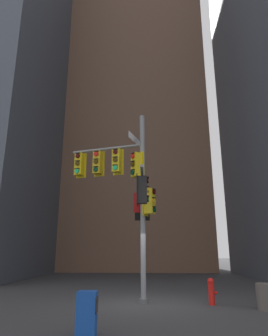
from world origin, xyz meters
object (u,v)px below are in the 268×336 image
object	(u,v)px
newspaper_box	(87,314)
trash_bin	(265,296)
fire_hydrant	(211,291)
signal_pole_assembly	(125,181)

from	to	relation	value
newspaper_box	trash_bin	distance (m)	6.28
fire_hydrant	newspaper_box	size ratio (longest dim) A/B	0.93
signal_pole_assembly	newspaper_box	distance (m)	6.11
signal_pole_assembly	newspaper_box	world-z (taller)	signal_pole_assembly
newspaper_box	trash_bin	xyz separation A→B (m)	(5.22, 3.48, -0.08)
newspaper_box	trash_bin	world-z (taller)	newspaper_box
trash_bin	newspaper_box	bearing A→B (deg)	-146.30
signal_pole_assembly	fire_hydrant	size ratio (longest dim) A/B	8.19
fire_hydrant	trash_bin	xyz separation A→B (m)	(1.59, -0.83, -0.07)
newspaper_box	trash_bin	size ratio (longest dim) A/B	1.19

